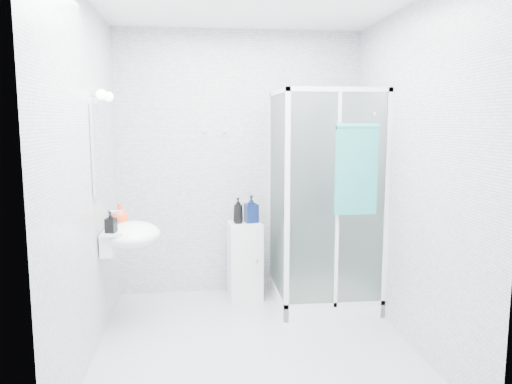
{
  "coord_description": "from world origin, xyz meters",
  "views": [
    {
      "loc": [
        -0.42,
        -3.63,
        1.72
      ],
      "look_at": [
        0.05,
        0.35,
        1.15
      ],
      "focal_mm": 35.0,
      "sensor_mm": 36.0,
      "label": 1
    }
  ],
  "objects": [
    {
      "name": "room",
      "position": [
        0.0,
        0.0,
        1.3
      ],
      "size": [
        2.4,
        2.6,
        2.6
      ],
      "color": "silver",
      "rests_on": "ground"
    },
    {
      "name": "shower_enclosure",
      "position": [
        0.67,
        0.77,
        0.45
      ],
      "size": [
        0.9,
        0.95,
        2.0
      ],
      "color": "white",
      "rests_on": "ground"
    },
    {
      "name": "wall_basin",
      "position": [
        -0.99,
        0.45,
        0.8
      ],
      "size": [
        0.46,
        0.56,
        0.35
      ],
      "color": "white",
      "rests_on": "ground"
    },
    {
      "name": "mirror",
      "position": [
        -1.19,
        0.45,
        1.5
      ],
      "size": [
        0.02,
        0.6,
        0.7
      ],
      "primitive_type": "cube",
      "color": "white",
      "rests_on": "room"
    },
    {
      "name": "vanity_lights",
      "position": [
        -1.14,
        0.45,
        1.92
      ],
      "size": [
        0.1,
        0.4,
        0.08
      ],
      "color": "silver",
      "rests_on": "room"
    },
    {
      "name": "wall_hooks",
      "position": [
        -0.25,
        1.26,
        1.62
      ],
      "size": [
        0.23,
        0.06,
        0.03
      ],
      "color": "silver",
      "rests_on": "room"
    },
    {
      "name": "storage_cabinet",
      "position": [
        0.02,
        1.06,
        0.38
      ],
      "size": [
        0.33,
        0.35,
        0.75
      ],
      "rotation": [
        0.0,
        0.0,
        0.07
      ],
      "color": "white",
      "rests_on": "ground"
    },
    {
      "name": "hand_towel",
      "position": [
        0.89,
        0.37,
        1.34
      ],
      "size": [
        0.36,
        0.05,
        0.76
      ],
      "color": "teal",
      "rests_on": "shower_enclosure"
    },
    {
      "name": "shampoo_bottle_a",
      "position": [
        -0.04,
        1.04,
        0.88
      ],
      "size": [
        0.12,
        0.12,
        0.25
      ],
      "primitive_type": "imported",
      "rotation": [
        0.0,
        0.0,
        -0.36
      ],
      "color": "black",
      "rests_on": "storage_cabinet"
    },
    {
      "name": "shampoo_bottle_b",
      "position": [
        0.09,
        1.07,
        0.88
      ],
      "size": [
        0.14,
        0.14,
        0.26
      ],
      "primitive_type": "imported",
      "rotation": [
        0.0,
        0.0,
        0.2
      ],
      "color": "#0B1946",
      "rests_on": "storage_cabinet"
    },
    {
      "name": "soap_dispenser_orange",
      "position": [
        -1.07,
        0.6,
        0.95
      ],
      "size": [
        0.17,
        0.17,
        0.17
      ],
      "primitive_type": "imported",
      "rotation": [
        0.0,
        0.0,
        -0.33
      ],
      "color": "#FF4C1E",
      "rests_on": "wall_basin"
    },
    {
      "name": "soap_dispenser_black",
      "position": [
        -1.09,
        0.26,
        0.95
      ],
      "size": [
        0.09,
        0.1,
        0.17
      ],
      "primitive_type": "imported",
      "rotation": [
        0.0,
        0.0,
        -0.29
      ],
      "color": "black",
      "rests_on": "wall_basin"
    }
  ]
}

